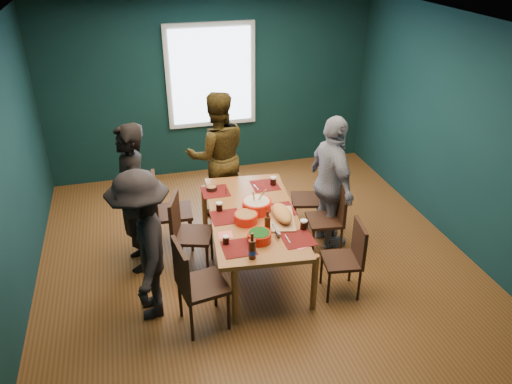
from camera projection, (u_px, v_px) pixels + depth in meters
room at (247, 142)px, 5.66m from camera, size 5.01×5.01×2.71m
dining_table at (253, 219)px, 5.56m from camera, size 1.14×1.97×0.72m
chair_left_far at (165, 206)px, 5.98m from camera, size 0.46×0.46×0.97m
chair_left_mid at (185, 228)px, 5.59m from camera, size 0.53×0.53×0.93m
chair_left_near at (193, 280)px, 4.74m from camera, size 0.50×0.50×0.97m
chair_right_far at (314, 193)px, 6.38m from camera, size 0.48×0.48×0.88m
chair_right_mid at (332, 213)px, 5.93m from camera, size 0.45×0.45×0.88m
chair_right_near at (350, 254)px, 5.24m from camera, size 0.43×0.43×0.85m
person_far_left at (133, 199)px, 5.51m from camera, size 0.48×0.67×1.74m
person_back at (217, 155)px, 6.57m from camera, size 0.84×0.65×1.72m
person_right at (332, 184)px, 5.92m from camera, size 0.46×1.00×1.67m
person_near_left at (143, 247)px, 4.82m from camera, size 0.63×1.05×1.59m
bowl_salad at (246, 218)px, 5.35m from camera, size 0.26×0.26×0.11m
bowl_dumpling at (257, 205)px, 5.54m from camera, size 0.33×0.33×0.30m
bowl_herbs at (259, 236)px, 5.02m from camera, size 0.24×0.24×0.11m
cutting_board at (282, 215)px, 5.38m from camera, size 0.37×0.67×0.14m
small_bowl at (212, 188)px, 6.00m from camera, size 0.13×0.13×0.05m
beer_bottle_a at (252, 249)px, 4.75m from camera, size 0.08×0.08×0.28m
beer_bottle_b at (267, 224)px, 5.17m from camera, size 0.06×0.06×0.25m
cola_glass_a at (226, 240)px, 4.98m from camera, size 0.07×0.07×0.09m
cola_glass_b at (304, 224)px, 5.22m from camera, size 0.08×0.08×0.11m
cola_glass_c at (273, 181)px, 6.11m from camera, size 0.08×0.08×0.11m
cola_glass_d at (219, 206)px, 5.56m from camera, size 0.08×0.08×0.11m
napkin_a at (282, 206)px, 5.68m from camera, size 0.13×0.13×0.00m
napkin_b at (225, 235)px, 5.15m from camera, size 0.15×0.15×0.00m
napkin_c at (301, 245)px, 4.99m from camera, size 0.19×0.19×0.00m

